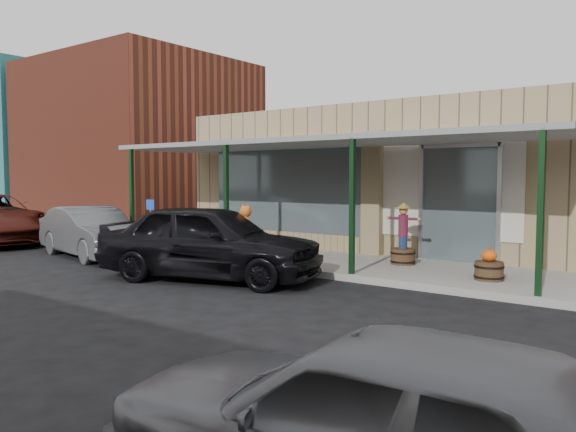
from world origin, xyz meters
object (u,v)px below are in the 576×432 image
Objects in this scene: parked_sedan at (210,241)px; car_grey at (91,232)px; barrel_scarecrow at (403,244)px; handicap_sign at (151,217)px; barrel_pumpkin at (489,268)px.

parked_sedan is 1.24× the size of car_grey.
barrel_scarecrow reaches higher than car_grey.
handicap_sign is at bearing 49.30° from parked_sedan.
barrel_pumpkin is 9.41m from handicap_sign.
barrel_pumpkin is at bearing -3.81° from handicap_sign.
barrel_pumpkin is 0.16× the size of car_grey.
parked_sedan is (-2.79, -3.55, 0.19)m from barrel_scarecrow.
car_grey is (-5.02, 0.49, -0.14)m from parked_sedan.
parked_sedan reaches higher than barrel_pumpkin.
handicap_sign is 0.33× the size of car_grey.
barrel_scarecrow is 2.42m from barrel_pumpkin.
parked_sedan is (4.31, -1.95, -0.22)m from handicap_sign.
barrel_pumpkin is 0.47× the size of handicap_sign.
handicap_sign is (-9.36, -0.75, 0.67)m from barrel_pumpkin.
handicap_sign is at bearing -14.51° from car_grey.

